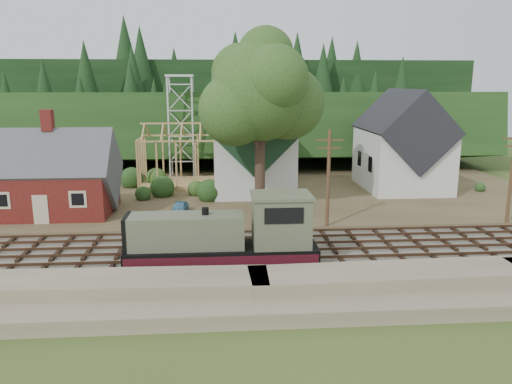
{
  "coord_description": "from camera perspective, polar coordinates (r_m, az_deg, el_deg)",
  "views": [
    {
      "loc": [
        -1.5,
        -32.7,
        11.59
      ],
      "look_at": [
        1.36,
        6.0,
        3.0
      ],
      "focal_mm": 35.0,
      "sensor_mm": 36.0,
      "label": 1
    }
  ],
  "objects": [
    {
      "name": "depot",
      "position": [
        46.8,
        -22.21,
        1.24
      ],
      "size": [
        10.8,
        7.41,
        9.0
      ],
      "color": "#501312",
      "rests_on": "village_flat"
    },
    {
      "name": "timber_frame",
      "position": [
        55.51,
        -8.85,
        3.71
      ],
      "size": [
        8.2,
        6.2,
        6.99
      ],
      "color": "tan",
      "rests_on": "village_flat"
    },
    {
      "name": "telegraph_pole_near",
      "position": [
        39.53,
        8.27,
        1.64
      ],
      "size": [
        2.2,
        0.28,
        8.0
      ],
      "color": "#4C331E",
      "rests_on": "ground"
    },
    {
      "name": "hillside",
      "position": [
        75.61,
        -3.05,
        3.65
      ],
      "size": [
        70.0,
        28.96,
        12.74
      ],
      "primitive_type": "cube",
      "rotation": [
        -0.17,
        0.0,
        0.0
      ],
      "color": "#1E3F19",
      "rests_on": "ground"
    },
    {
      "name": "car_blue",
      "position": [
        44.06,
        -8.71,
        -1.79
      ],
      "size": [
        1.56,
        3.27,
        1.08
      ],
      "primitive_type": "imported",
      "rotation": [
        0.0,
        0.0,
        -0.09
      ],
      "color": "teal",
      "rests_on": "village_flat"
    },
    {
      "name": "ridge",
      "position": [
        91.45,
        -3.27,
        5.18
      ],
      "size": [
        80.0,
        20.0,
        12.0
      ],
      "primitive_type": "cube",
      "color": "black",
      "rests_on": "ground"
    },
    {
      "name": "church",
      "position": [
        52.89,
        -0.41,
        5.52
      ],
      "size": [
        8.4,
        15.17,
        13.0
      ],
      "color": "silver",
      "rests_on": "village_flat"
    },
    {
      "name": "locomotive",
      "position": [
        31.19,
        -3.11,
        -5.28
      ],
      "size": [
        11.72,
        2.93,
        4.69
      ],
      "color": "black",
      "rests_on": "railroad_bed"
    },
    {
      "name": "ground",
      "position": [
        34.73,
        -1.52,
        -7.02
      ],
      "size": [
        140.0,
        140.0,
        0.0
      ],
      "primitive_type": "plane",
      "color": "#384C1E",
      "rests_on": "ground"
    },
    {
      "name": "patio_set",
      "position": [
        44.94,
        -21.72,
        -0.24
      ],
      "size": [
        2.2,
        2.2,
        2.45
      ],
      "color": "silver",
      "rests_on": "village_flat"
    },
    {
      "name": "telegraph_pole_far",
      "position": [
        45.2,
        27.18,
        1.74
      ],
      "size": [
        2.2,
        0.28,
        8.0
      ],
      "color": "#4C331E",
      "rests_on": "ground"
    },
    {
      "name": "lattice_tower",
      "position": [
        60.89,
        -8.63,
        10.88
      ],
      "size": [
        3.2,
        3.2,
        12.12
      ],
      "color": "silver",
      "rests_on": "village_flat"
    },
    {
      "name": "car_red",
      "position": [
        54.76,
        17.05,
        0.66
      ],
      "size": [
        4.66,
        3.52,
        1.17
      ],
      "primitive_type": "imported",
      "rotation": [
        0.0,
        0.0,
        1.14
      ],
      "color": "red",
      "rests_on": "village_flat"
    },
    {
      "name": "embankment",
      "position": [
        26.88,
        -0.63,
        -13.07
      ],
      "size": [
        64.0,
        5.0,
        1.6
      ],
      "primitive_type": "cube",
      "color": "#7F7259",
      "rests_on": "ground"
    },
    {
      "name": "village_flat",
      "position": [
        52.0,
        -2.48,
        -0.24
      ],
      "size": [
        64.0,
        26.0,
        0.3
      ],
      "primitive_type": "cube",
      "color": "brown",
      "rests_on": "ground"
    },
    {
      "name": "farmhouse",
      "position": [
        55.67,
        16.37,
        5.04
      ],
      "size": [
        8.4,
        10.8,
        10.6
      ],
      "color": "silver",
      "rests_on": "village_flat"
    },
    {
      "name": "railroad_bed",
      "position": [
        34.7,
        -1.52,
        -6.9
      ],
      "size": [
        64.0,
        11.0,
        0.16
      ],
      "primitive_type": "cube",
      "color": "#726B5B",
      "rests_on": "ground"
    },
    {
      "name": "big_tree",
      "position": [
        42.96,
        0.68,
        10.65
      ],
      "size": [
        10.9,
        8.4,
        14.7
      ],
      "color": "#38281E",
      "rests_on": "village_flat"
    }
  ]
}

